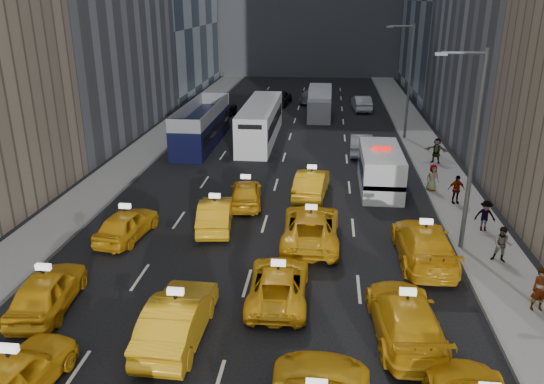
% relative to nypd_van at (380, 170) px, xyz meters
% --- Properties ---
extents(sidewalk_west, '(3.00, 90.00, 0.15)m').
position_rel_nypd_van_xyz_m(sidewalk_west, '(-16.78, 5.00, -1.10)').
color(sidewalk_west, gray).
rests_on(sidewalk_west, ground).
extents(sidewalk_east, '(3.00, 90.00, 0.15)m').
position_rel_nypd_van_xyz_m(sidewalk_east, '(4.22, 5.00, -1.10)').
color(sidewalk_east, gray).
rests_on(sidewalk_east, ground).
extents(curb_west, '(0.15, 90.00, 0.18)m').
position_rel_nypd_van_xyz_m(curb_west, '(-15.33, 5.00, -1.09)').
color(curb_west, slate).
rests_on(curb_west, ground).
extents(curb_east, '(0.15, 90.00, 0.18)m').
position_rel_nypd_van_xyz_m(curb_east, '(2.77, 5.00, -1.09)').
color(curb_east, slate).
rests_on(curb_east, ground).
extents(streetlight_near, '(2.15, 0.22, 9.00)m').
position_rel_nypd_van_xyz_m(streetlight_near, '(2.90, -8.00, 3.74)').
color(streetlight_near, '#595B60').
rests_on(streetlight_near, ground).
extents(streetlight_far, '(2.15, 0.22, 9.00)m').
position_rel_nypd_van_xyz_m(streetlight_far, '(2.90, 12.00, 3.74)').
color(streetlight_far, '#595B60').
rests_on(streetlight_far, ground).
extents(taxi_4, '(2.30, 4.55, 1.49)m').
position_rel_nypd_van_xyz_m(taxi_4, '(-11.93, -19.18, -0.44)').
color(taxi_4, orange).
rests_on(taxi_4, ground).
extents(taxi_8, '(2.26, 4.62, 1.52)m').
position_rel_nypd_van_xyz_m(taxi_8, '(-13.34, -14.61, -0.42)').
color(taxi_8, orange).
rests_on(taxi_8, ground).
extents(taxi_9, '(1.82, 4.95, 1.62)m').
position_rel_nypd_van_xyz_m(taxi_9, '(-8.04, -15.93, -0.37)').
color(taxi_9, orange).
rests_on(taxi_9, ground).
extents(taxi_10, '(2.33, 4.84, 1.33)m').
position_rel_nypd_van_xyz_m(taxi_10, '(-4.90, -13.07, -0.51)').
color(taxi_10, orange).
rests_on(taxi_10, ground).
extents(taxi_11, '(2.52, 5.42, 1.53)m').
position_rel_nypd_van_xyz_m(taxi_11, '(-0.40, -15.00, -0.41)').
color(taxi_11, orange).
rests_on(taxi_11, ground).
extents(taxi_12, '(2.25, 4.40, 1.43)m').
position_rel_nypd_van_xyz_m(taxi_12, '(-12.63, -8.37, -0.46)').
color(taxi_12, orange).
rests_on(taxi_12, ground).
extents(taxi_13, '(2.14, 4.66, 1.48)m').
position_rel_nypd_van_xyz_m(taxi_13, '(-8.67, -6.71, -0.44)').
color(taxi_13, orange).
rests_on(taxi_13, ground).
extents(taxi_14, '(2.62, 5.64, 1.56)m').
position_rel_nypd_van_xyz_m(taxi_14, '(-3.86, -7.89, -0.40)').
color(taxi_14, orange).
rests_on(taxi_14, ground).
extents(taxi_15, '(2.41, 5.70, 1.64)m').
position_rel_nypd_van_xyz_m(taxi_15, '(1.13, -9.24, -0.36)').
color(taxi_15, orange).
rests_on(taxi_15, ground).
extents(taxi_16, '(2.18, 4.38, 1.43)m').
position_rel_nypd_van_xyz_m(taxi_16, '(-7.61, -3.48, -0.46)').
color(taxi_16, orange).
rests_on(taxi_16, ground).
extents(taxi_17, '(2.09, 4.88, 1.56)m').
position_rel_nypd_van_xyz_m(taxi_17, '(-4.04, -1.73, -0.40)').
color(taxi_17, orange).
rests_on(taxi_17, ground).
extents(nypd_van, '(2.85, 6.24, 2.60)m').
position_rel_nypd_van_xyz_m(nypd_van, '(0.00, 0.00, 0.00)').
color(nypd_van, silver).
rests_on(nypd_van, ground).
extents(double_decker, '(3.74, 10.81, 3.08)m').
position_rel_nypd_van_xyz_m(double_decker, '(-12.97, 8.93, 0.34)').
color(double_decker, black).
rests_on(double_decker, ground).
extents(city_bus, '(3.08, 11.67, 2.98)m').
position_rel_nypd_van_xyz_m(city_bus, '(-8.56, 10.54, 0.30)').
color(city_bus, silver).
rests_on(city_bus, ground).
extents(box_truck, '(2.82, 6.43, 2.85)m').
position_rel_nypd_van_xyz_m(box_truck, '(-4.02, 19.48, 0.22)').
color(box_truck, silver).
rests_on(box_truck, ground).
extents(misc_car_0, '(1.75, 4.59, 1.49)m').
position_rel_nypd_van_xyz_m(misc_car_0, '(-0.72, 7.53, -0.43)').
color(misc_car_0, '#96999D').
rests_on(misc_car_0, ground).
extents(misc_car_1, '(3.24, 5.82, 1.54)m').
position_rel_nypd_van_xyz_m(misc_car_1, '(-13.66, 18.60, -0.41)').
color(misc_car_1, black).
rests_on(misc_car_1, ground).
extents(misc_car_2, '(1.99, 4.85, 1.41)m').
position_rel_nypd_van_xyz_m(misc_car_2, '(-5.27, 27.03, -0.48)').
color(misc_car_2, slate).
rests_on(misc_car_2, ground).
extents(misc_car_3, '(2.53, 4.99, 1.63)m').
position_rel_nypd_van_xyz_m(misc_car_3, '(-8.35, 25.45, -0.37)').
color(misc_car_3, black).
rests_on(misc_car_3, ground).
extents(misc_car_4, '(1.99, 4.72, 1.52)m').
position_rel_nypd_van_xyz_m(misc_car_4, '(0.13, 23.36, -0.42)').
color(misc_car_4, '#A4A5AB').
rests_on(misc_car_4, ground).
extents(pedestrian_0, '(0.64, 0.45, 1.67)m').
position_rel_nypd_van_xyz_m(pedestrian_0, '(4.62, -13.04, -0.19)').
color(pedestrian_0, gray).
rests_on(pedestrian_0, sidewalk_east).
extents(pedestrian_1, '(0.88, 0.67, 1.60)m').
position_rel_nypd_van_xyz_m(pedestrian_1, '(4.39, -9.28, -0.23)').
color(pedestrian_1, gray).
rests_on(pedestrian_1, sidewalk_east).
extents(pedestrian_2, '(1.03, 0.49, 1.56)m').
position_rel_nypd_van_xyz_m(pedestrian_2, '(4.54, -6.02, -0.25)').
color(pedestrian_2, gray).
rests_on(pedestrian_2, sidewalk_east).
extents(pedestrian_3, '(1.01, 0.60, 1.62)m').
position_rel_nypd_van_xyz_m(pedestrian_3, '(3.94, -2.41, -0.22)').
color(pedestrian_3, gray).
rests_on(pedestrian_3, sidewalk_east).
extents(pedestrian_4, '(0.88, 0.66, 1.60)m').
position_rel_nypd_van_xyz_m(pedestrian_4, '(3.00, -0.45, -0.23)').
color(pedestrian_4, gray).
rests_on(pedestrian_4, sidewalk_east).
extents(pedestrian_5, '(1.65, 1.03, 1.72)m').
position_rel_nypd_van_xyz_m(pedestrian_5, '(4.26, 5.29, -0.17)').
color(pedestrian_5, gray).
rests_on(pedestrian_5, sidewalk_east).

